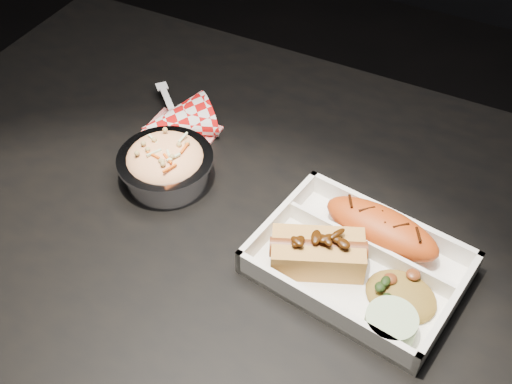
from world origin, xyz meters
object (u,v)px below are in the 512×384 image
Objects in this scene: hotdog at (318,251)px; food_tray at (358,266)px; dining_table at (256,263)px; foil_coleslaw_cup at (166,163)px; napkin_fork at (176,121)px; fried_pastry at (381,228)px.

food_tray is at bearing -1.38° from hotdog.
hotdog is at bearing -18.21° from dining_table.
napkin_fork is (-0.05, 0.10, -0.02)m from foil_coleslaw_cup.
hotdog is (-0.05, -0.02, 0.02)m from food_tray.
food_tray is (0.15, -0.01, 0.10)m from dining_table.
fried_pastry is at bearing 29.09° from hotdog.
hotdog is (-0.06, -0.07, 0.00)m from fried_pastry.
dining_table is 0.25m from napkin_fork.
fried_pastry is at bearing 90.00° from food_tray.
dining_table is 9.33× the size of hotdog.
dining_table is 4.38× the size of food_tray.
foil_coleslaw_cup is at bearing -175.36° from fried_pastry.
foil_coleslaw_cup is (-0.15, 0.01, 0.12)m from dining_table.
fried_pastry is 1.17× the size of foil_coleslaw_cup.
fried_pastry is 1.24× the size of hotdog.
hotdog is at bearing -127.34° from fried_pastry.
hotdog reaches higher than dining_table.
fried_pastry is (0.01, 0.05, 0.02)m from food_tray.
napkin_fork is at bearing 168.18° from food_tray.
fried_pastry is (0.16, 0.04, 0.12)m from dining_table.
hotdog reaches higher than food_tray.
dining_table is 8.83× the size of foil_coleslaw_cup.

